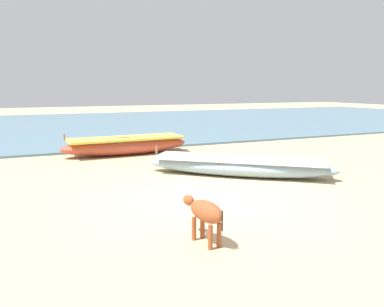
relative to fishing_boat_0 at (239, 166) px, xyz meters
name	(u,v)px	position (x,y,z in m)	size (l,w,h in m)	color
ground	(209,200)	(-1.63, -1.60, -0.26)	(80.00, 80.00, 0.00)	tan
sea_water	(81,125)	(-1.63, 15.05, -0.22)	(60.00, 20.00, 0.08)	slate
fishing_boat_0	(239,166)	(0.00, 0.00, 0.00)	(4.30, 3.79, 0.67)	#8CA5B7
fishing_boat_2	(126,145)	(-1.76, 4.29, 0.06)	(4.30, 1.33, 0.78)	#B74733
calf_near_rust	(205,212)	(-2.67, -3.50, 0.19)	(0.38, 0.96, 0.62)	#9E4C28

